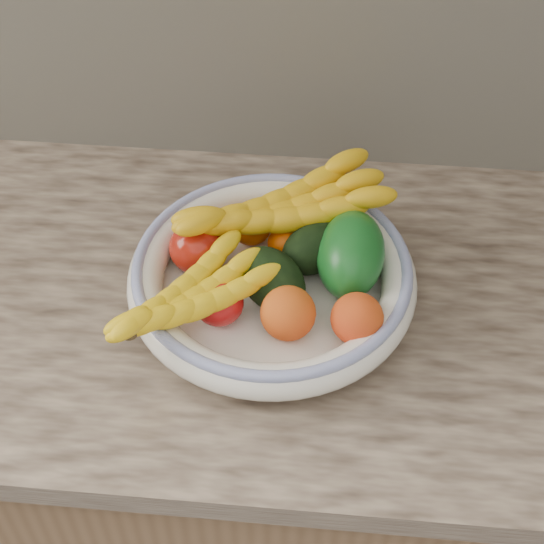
% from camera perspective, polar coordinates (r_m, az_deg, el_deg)
% --- Properties ---
extents(kitchen_counter, '(2.44, 0.66, 1.40)m').
position_cam_1_polar(kitchen_counter, '(1.53, 0.09, -12.09)').
color(kitchen_counter, brown).
rests_on(kitchen_counter, ground).
extents(fruit_bowl, '(0.39, 0.39, 0.08)m').
position_cam_1_polar(fruit_bowl, '(1.12, -0.00, -0.40)').
color(fruit_bowl, white).
rests_on(fruit_bowl, kitchen_counter).
extents(clementine_back_left, '(0.06, 0.06, 0.05)m').
position_cam_1_polar(clementine_back_left, '(1.18, -1.44, 3.15)').
color(clementine_back_left, '#E26104').
rests_on(clementine_back_left, fruit_bowl).
extents(clementine_back_right, '(0.06, 0.06, 0.05)m').
position_cam_1_polar(clementine_back_right, '(1.18, 2.22, 3.05)').
color(clementine_back_right, '#F15A05').
rests_on(clementine_back_right, fruit_bowl).
extents(clementine_back_mid, '(0.06, 0.06, 0.05)m').
position_cam_1_polar(clementine_back_mid, '(1.16, 0.98, 1.97)').
color(clementine_back_mid, '#E15304').
rests_on(clementine_back_mid, fruit_bowl).
extents(tomato_left, '(0.09, 0.09, 0.07)m').
position_cam_1_polar(tomato_left, '(1.15, -5.08, 1.70)').
color(tomato_left, '#A0190D').
rests_on(tomato_left, fruit_bowl).
extents(tomato_near_left, '(0.08, 0.08, 0.06)m').
position_cam_1_polar(tomato_near_left, '(1.08, -3.66, -2.12)').
color(tomato_near_left, red).
rests_on(tomato_near_left, fruit_bowl).
extents(avocado_center, '(0.13, 0.13, 0.08)m').
position_cam_1_polar(avocado_center, '(1.10, -0.01, -0.51)').
color(avocado_center, black).
rests_on(avocado_center, fruit_bowl).
extents(avocado_right, '(0.12, 0.12, 0.07)m').
position_cam_1_polar(avocado_right, '(1.14, 2.97, 1.66)').
color(avocado_right, black).
rests_on(avocado_right, fruit_bowl).
extents(green_mango, '(0.12, 0.14, 0.12)m').
position_cam_1_polar(green_mango, '(1.12, 5.41, 1.21)').
color(green_mango, '#0F5219').
rests_on(green_mango, fruit_bowl).
extents(peach_front, '(0.09, 0.09, 0.07)m').
position_cam_1_polar(peach_front, '(1.06, 1.11, -2.84)').
color(peach_front, orange).
rests_on(peach_front, fruit_bowl).
extents(peach_right, '(0.09, 0.09, 0.07)m').
position_cam_1_polar(peach_right, '(1.05, 5.84, -3.19)').
color(peach_right, orange).
rests_on(peach_right, fruit_bowl).
extents(banana_bunch_back, '(0.34, 0.25, 0.09)m').
position_cam_1_polar(banana_bunch_back, '(1.15, 0.61, 4.01)').
color(banana_bunch_back, yellow).
rests_on(banana_bunch_back, fruit_bowl).
extents(banana_bunch_front, '(0.25, 0.26, 0.07)m').
position_cam_1_polar(banana_bunch_front, '(1.05, -5.65, -2.00)').
color(banana_bunch_front, yellow).
rests_on(banana_bunch_front, fruit_bowl).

